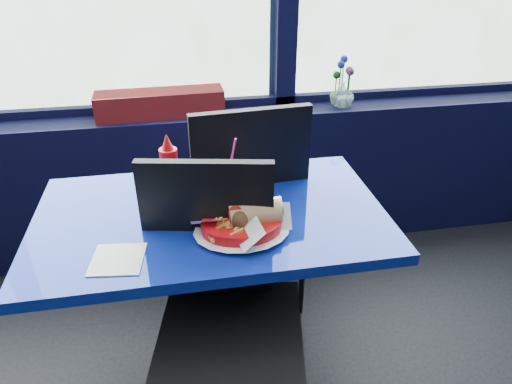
# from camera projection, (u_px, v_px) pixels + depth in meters

# --- Properties ---
(window_sill) EXTENTS (5.00, 0.26, 0.80)m
(window_sill) POSITION_uv_depth(u_px,v_px,m) (144.00, 187.00, 2.45)
(window_sill) COLOR black
(window_sill) RESTS_ON ground
(near_table) EXTENTS (1.20, 0.70, 0.75)m
(near_table) POSITION_uv_depth(u_px,v_px,m) (213.00, 254.00, 1.67)
(near_table) COLOR black
(near_table) RESTS_ON ground
(chair_near_front) EXTENTS (0.53, 0.53, 1.00)m
(chair_near_front) POSITION_uv_depth(u_px,v_px,m) (222.00, 295.00, 1.48)
(chair_near_front) COLOR black
(chair_near_front) RESTS_ON ground
(chair_near_back) EXTENTS (0.51, 0.52, 1.05)m
(chair_near_back) POSITION_uv_depth(u_px,v_px,m) (249.00, 199.00, 1.94)
(chair_near_back) COLOR black
(chair_near_back) RESTS_ON ground
(planter_box) EXTENTS (0.62, 0.17, 0.12)m
(planter_box) POSITION_uv_depth(u_px,v_px,m) (160.00, 103.00, 2.23)
(planter_box) COLOR maroon
(planter_box) RESTS_ON window_sill
(flower_vase) EXTENTS (0.16, 0.16, 0.26)m
(flower_vase) POSITION_uv_depth(u_px,v_px,m) (342.00, 92.00, 2.33)
(flower_vase) COLOR silver
(flower_vase) RESTS_ON window_sill
(food_basket) EXTENTS (0.34, 0.34, 0.10)m
(food_basket) POSITION_uv_depth(u_px,v_px,m) (243.00, 224.00, 1.45)
(food_basket) COLOR red
(food_basket) RESTS_ON near_table
(ketchup_bottle) EXTENTS (0.06, 0.06, 0.24)m
(ketchup_bottle) POSITION_uv_depth(u_px,v_px,m) (170.00, 168.00, 1.64)
(ketchup_bottle) COLOR red
(ketchup_bottle) RESTS_ON near_table
(soda_cup) EXTENTS (0.08, 0.08, 0.27)m
(soda_cup) POSITION_uv_depth(u_px,v_px,m) (230.00, 188.00, 1.59)
(soda_cup) COLOR #0D2196
(soda_cup) RESTS_ON near_table
(napkin) EXTENTS (0.17, 0.17, 0.00)m
(napkin) POSITION_uv_depth(u_px,v_px,m) (118.00, 259.00, 1.35)
(napkin) COLOR white
(napkin) RESTS_ON near_table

